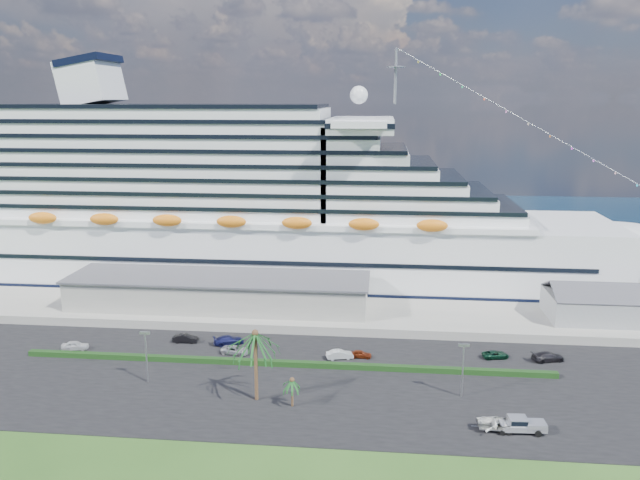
# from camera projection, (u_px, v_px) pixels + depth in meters

# --- Properties ---
(ground) EXTENTS (420.00, 420.00, 0.00)m
(ground) POSITION_uv_depth(u_px,v_px,m) (322.00, 417.00, 86.53)
(ground) COLOR #254A18
(ground) RESTS_ON ground
(asphalt_lot) EXTENTS (140.00, 38.00, 0.12)m
(asphalt_lot) POSITION_uv_depth(u_px,v_px,m) (329.00, 382.00, 97.19)
(asphalt_lot) COLOR black
(asphalt_lot) RESTS_ON ground
(wharf) EXTENTS (240.00, 20.00, 1.80)m
(wharf) POSITION_uv_depth(u_px,v_px,m) (341.00, 314.00, 125.14)
(wharf) COLOR gray
(wharf) RESTS_ON ground
(water) EXTENTS (420.00, 160.00, 0.02)m
(water) POSITION_uv_depth(u_px,v_px,m) (359.00, 228.00, 212.66)
(water) COLOR #0A1E31
(water) RESTS_ON ground
(cruise_ship) EXTENTS (191.00, 38.00, 54.00)m
(cruise_ship) POSITION_uv_depth(u_px,v_px,m) (258.00, 214.00, 147.04)
(cruise_ship) COLOR silver
(cruise_ship) RESTS_ON ground
(terminal_building) EXTENTS (61.00, 15.00, 6.30)m
(terminal_building) POSITION_uv_depth(u_px,v_px,m) (219.00, 291.00, 126.68)
(terminal_building) COLOR gray
(terminal_building) RESTS_ON wharf
(port_shed) EXTENTS (24.00, 12.31, 7.37)m
(port_shed) POSITION_uv_depth(u_px,v_px,m) (612.00, 306.00, 119.28)
(port_shed) COLOR gray
(port_shed) RESTS_ON wharf
(hedge) EXTENTS (88.00, 1.10, 0.90)m
(hedge) POSITION_uv_depth(u_px,v_px,m) (283.00, 363.00, 102.71)
(hedge) COLOR black
(hedge) RESTS_ON asphalt_lot
(lamp_post_left) EXTENTS (1.60, 0.35, 8.27)m
(lamp_post_left) POSITION_uv_depth(u_px,v_px,m) (146.00, 351.00, 95.85)
(lamp_post_left) COLOR gray
(lamp_post_left) RESTS_ON asphalt_lot
(lamp_post_right) EXTENTS (1.60, 0.35, 8.27)m
(lamp_post_right) POSITION_uv_depth(u_px,v_px,m) (463.00, 363.00, 91.15)
(lamp_post_right) COLOR gray
(lamp_post_right) RESTS_ON asphalt_lot
(palm_tall) EXTENTS (8.82, 8.82, 11.13)m
(palm_tall) POSITION_uv_depth(u_px,v_px,m) (255.00, 341.00, 89.35)
(palm_tall) COLOR #47301E
(palm_tall) RESTS_ON ground
(palm_short) EXTENTS (3.53, 3.53, 4.56)m
(palm_short) POSITION_uv_depth(u_px,v_px,m) (292.00, 383.00, 88.58)
(palm_short) COLOR #47301E
(palm_short) RESTS_ON ground
(parked_car_0) EXTENTS (4.83, 2.64, 1.56)m
(parked_car_0) POSITION_uv_depth(u_px,v_px,m) (75.00, 345.00, 109.30)
(parked_car_0) COLOR silver
(parked_car_0) RESTS_ON asphalt_lot
(parked_car_1) EXTENTS (4.61, 1.75, 1.50)m
(parked_car_1) POSITION_uv_depth(u_px,v_px,m) (186.00, 338.00, 112.63)
(parked_car_1) COLOR black
(parked_car_1) RESTS_ON asphalt_lot
(parked_car_2) EXTENTS (5.16, 3.00, 1.35)m
(parked_car_2) POSITION_uv_depth(u_px,v_px,m) (235.00, 350.00, 107.58)
(parked_car_2) COLOR #9FA0A8
(parked_car_2) RESTS_ON asphalt_lot
(parked_car_3) EXTENTS (5.84, 4.26, 1.57)m
(parked_car_3) POSITION_uv_depth(u_px,v_px,m) (229.00, 340.00, 111.75)
(parked_car_3) COLOR #131545
(parked_car_3) RESTS_ON asphalt_lot
(parked_car_4) EXTENTS (3.81, 1.64, 1.28)m
(parked_car_4) POSITION_uv_depth(u_px,v_px,m) (360.00, 354.00, 105.98)
(parked_car_4) COLOR maroon
(parked_car_4) RESTS_ON asphalt_lot
(parked_car_5) EXTENTS (4.82, 2.69, 1.51)m
(parked_car_5) POSITION_uv_depth(u_px,v_px,m) (340.00, 354.00, 105.54)
(parked_car_5) COLOR silver
(parked_car_5) RESTS_ON asphalt_lot
(parked_car_6) EXTENTS (4.79, 2.91, 1.24)m
(parked_car_6) POSITION_uv_depth(u_px,v_px,m) (495.00, 355.00, 105.79)
(parked_car_6) COLOR black
(parked_car_6) RESTS_ON asphalt_lot
(parked_car_7) EXTENTS (5.82, 3.59, 1.58)m
(parked_car_7) POSITION_uv_depth(u_px,v_px,m) (548.00, 357.00, 104.56)
(parked_car_7) COLOR black
(parked_car_7) RESTS_ON asphalt_lot
(pickup_truck) EXTENTS (6.03, 2.50, 2.09)m
(pickup_truck) POSITION_uv_depth(u_px,v_px,m) (522.00, 424.00, 82.17)
(pickup_truck) COLOR black
(pickup_truck) RESTS_ON asphalt_lot
(boat_trailer) EXTENTS (6.29, 4.05, 1.81)m
(boat_trailer) POSITION_uv_depth(u_px,v_px,m) (498.00, 423.00, 82.32)
(boat_trailer) COLOR gray
(boat_trailer) RESTS_ON asphalt_lot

